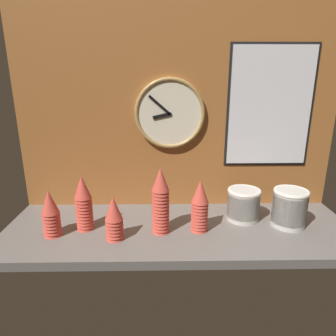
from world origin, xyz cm
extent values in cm
cube|color=slate|center=(0.00, 0.00, -2.00)|extent=(160.00, 56.00, 4.00)
cube|color=#A3602D|center=(0.00, 26.50, 52.50)|extent=(160.00, 3.00, 105.00)
cone|color=#DB4C3D|center=(-8.38, -5.49, 5.21)|extent=(7.69, 7.69, 10.42)
cone|color=#DB4C3D|center=(-8.38, -5.49, 6.73)|extent=(7.69, 7.69, 10.42)
cone|color=#DB4C3D|center=(-8.38, -5.49, 8.24)|extent=(7.69, 7.69, 10.42)
cone|color=#DB4C3D|center=(-8.38, -5.49, 9.75)|extent=(7.69, 7.69, 10.42)
cone|color=#DB4C3D|center=(-8.38, -5.49, 11.27)|extent=(7.69, 7.69, 10.42)
cone|color=#DB4C3D|center=(-8.38, -5.49, 12.78)|extent=(7.69, 7.69, 10.42)
cone|color=#DB4C3D|center=(-8.38, -5.49, 14.30)|extent=(7.69, 7.69, 10.42)
cone|color=#DB4C3D|center=(-8.38, -5.49, 15.81)|extent=(7.69, 7.69, 10.42)
cone|color=#DB4C3D|center=(-8.38, -5.49, 17.33)|extent=(7.69, 7.69, 10.42)
cone|color=#DB4C3D|center=(-8.38, -5.49, 18.84)|extent=(7.69, 7.69, 10.42)
cone|color=#DB4C3D|center=(-8.38, -5.49, 20.36)|extent=(7.69, 7.69, 10.42)
cone|color=#DB4C3D|center=(-8.38, -5.49, 21.87)|extent=(7.69, 7.69, 10.42)
cone|color=#DB4C3D|center=(-8.38, -5.49, 23.39)|extent=(7.69, 7.69, 10.42)
cone|color=#DB4C3D|center=(-8.38, -5.49, 24.90)|extent=(7.69, 7.69, 10.42)
cone|color=#DB4C3D|center=(-55.58, -7.67, 5.21)|extent=(7.69, 7.69, 10.42)
cone|color=#DB4C3D|center=(-55.58, -7.67, 6.73)|extent=(7.69, 7.69, 10.42)
cone|color=#DB4C3D|center=(-55.58, -7.67, 8.24)|extent=(7.69, 7.69, 10.42)
cone|color=#DB4C3D|center=(-55.58, -7.67, 9.75)|extent=(7.69, 7.69, 10.42)
cone|color=#DB4C3D|center=(-55.58, -7.67, 11.27)|extent=(7.69, 7.69, 10.42)
cone|color=#DB4C3D|center=(-55.58, -7.67, 12.78)|extent=(7.69, 7.69, 10.42)
cone|color=#DB4C3D|center=(-55.58, -7.67, 14.30)|extent=(7.69, 7.69, 10.42)
cone|color=#DB4C3D|center=(-55.58, -7.67, 15.81)|extent=(7.69, 7.69, 10.42)
cone|color=#DB4C3D|center=(-42.76, -2.04, 5.21)|extent=(7.69, 7.69, 10.42)
cone|color=#DB4C3D|center=(-42.76, -2.04, 6.73)|extent=(7.69, 7.69, 10.42)
cone|color=#DB4C3D|center=(-42.76, -2.04, 8.24)|extent=(7.69, 7.69, 10.42)
cone|color=#DB4C3D|center=(-42.76, -2.04, 9.75)|extent=(7.69, 7.69, 10.42)
cone|color=#DB4C3D|center=(-42.76, -2.04, 11.27)|extent=(7.69, 7.69, 10.42)
cone|color=#DB4C3D|center=(-42.76, -2.04, 12.78)|extent=(7.69, 7.69, 10.42)
cone|color=#DB4C3D|center=(-42.76, -2.04, 14.30)|extent=(7.69, 7.69, 10.42)
cone|color=#DB4C3D|center=(-42.76, -2.04, 15.81)|extent=(7.69, 7.69, 10.42)
cone|color=#DB4C3D|center=(-42.76, -2.04, 17.33)|extent=(7.69, 7.69, 10.42)
cone|color=#DB4C3D|center=(-42.76, -2.04, 18.84)|extent=(7.69, 7.69, 10.42)
cone|color=#DB4C3D|center=(-42.76, -2.04, 20.36)|extent=(7.69, 7.69, 10.42)
cone|color=#DB4C3D|center=(8.90, -4.39, 5.21)|extent=(7.69, 7.69, 10.42)
cone|color=#DB4C3D|center=(8.90, -4.39, 6.73)|extent=(7.69, 7.69, 10.42)
cone|color=#DB4C3D|center=(8.90, -4.39, 8.24)|extent=(7.69, 7.69, 10.42)
cone|color=#DB4C3D|center=(8.90, -4.39, 9.75)|extent=(7.69, 7.69, 10.42)
cone|color=#DB4C3D|center=(8.90, -4.39, 11.27)|extent=(7.69, 7.69, 10.42)
cone|color=#DB4C3D|center=(8.90, -4.39, 12.78)|extent=(7.69, 7.69, 10.42)
cone|color=#DB4C3D|center=(8.90, -4.39, 14.30)|extent=(7.69, 7.69, 10.42)
cone|color=#DB4C3D|center=(8.90, -4.39, 15.81)|extent=(7.69, 7.69, 10.42)
cone|color=#DB4C3D|center=(8.90, -4.39, 17.33)|extent=(7.69, 7.69, 10.42)
cone|color=#DB4C3D|center=(8.90, -4.39, 18.84)|extent=(7.69, 7.69, 10.42)
cone|color=#DB4C3D|center=(-27.99, -11.15, 5.21)|extent=(7.69, 7.69, 10.42)
cone|color=#DB4C3D|center=(-27.99, -11.15, 6.73)|extent=(7.69, 7.69, 10.42)
cone|color=#DB4C3D|center=(-27.99, -11.15, 8.24)|extent=(7.69, 7.69, 10.42)
cone|color=#DB4C3D|center=(-27.99, -11.15, 9.75)|extent=(7.69, 7.69, 10.42)
cone|color=#DB4C3D|center=(-27.99, -11.15, 11.27)|extent=(7.69, 7.69, 10.42)
cone|color=#DB4C3D|center=(-27.99, -11.15, 12.78)|extent=(7.69, 7.69, 10.42)
cone|color=#DB4C3D|center=(-27.99, -11.15, 14.30)|extent=(7.69, 7.69, 10.42)
cylinder|color=beige|center=(50.99, -0.03, 2.43)|extent=(15.21, 15.21, 4.87)
cylinder|color=beige|center=(50.99, -0.03, 4.52)|extent=(15.21, 15.21, 4.87)
cylinder|color=beige|center=(50.99, -0.03, 6.61)|extent=(15.21, 15.21, 4.87)
cylinder|color=beige|center=(50.99, -0.03, 8.70)|extent=(15.21, 15.21, 4.87)
cylinder|color=beige|center=(50.99, -0.03, 10.79)|extent=(15.21, 15.21, 4.87)
cylinder|color=beige|center=(50.99, -0.03, 12.88)|extent=(15.21, 15.21, 4.87)
cylinder|color=beige|center=(50.99, -0.03, 14.97)|extent=(15.21, 15.21, 4.87)
torus|color=white|center=(50.99, -0.03, 16.67)|extent=(15.75, 15.75, 1.75)
cylinder|color=beige|center=(31.35, 6.51, 2.43)|extent=(15.21, 15.21, 4.87)
cylinder|color=beige|center=(31.35, 6.51, 4.52)|extent=(15.21, 15.21, 4.87)
cylinder|color=beige|center=(31.35, 6.51, 6.61)|extent=(15.21, 15.21, 4.87)
cylinder|color=beige|center=(31.35, 6.51, 8.70)|extent=(15.21, 15.21, 4.87)
cylinder|color=beige|center=(31.35, 6.51, 10.79)|extent=(15.21, 15.21, 4.87)
cylinder|color=beige|center=(31.35, 6.51, 12.88)|extent=(15.21, 15.21, 4.87)
torus|color=white|center=(31.35, 6.51, 14.58)|extent=(15.75, 15.75, 1.75)
cylinder|color=beige|center=(-3.77, 23.90, 49.12)|extent=(34.25, 1.80, 34.25)
torus|color=#AD894C|center=(-3.77, 23.09, 49.12)|extent=(34.86, 1.98, 34.86)
cube|color=black|center=(-7.95, 22.60, 48.19)|extent=(8.69, 0.60, 3.36)
cube|color=black|center=(-8.82, 22.60, 53.49)|extent=(10.81, 0.60, 9.56)
cylinder|color=black|center=(-3.77, 22.60, 49.12)|extent=(1.71, 0.60, 1.71)
cube|color=black|center=(46.01, 24.62, 52.22)|extent=(42.80, 0.60, 59.98)
cube|color=white|center=(46.01, 24.20, 52.22)|extent=(40.40, 1.20, 57.58)
camera|label=1|loc=(-7.22, -125.38, 66.64)|focal=32.00mm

